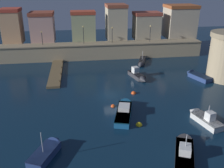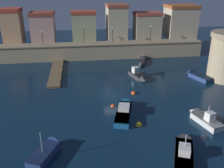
{
  "view_description": "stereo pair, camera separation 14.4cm",
  "coord_description": "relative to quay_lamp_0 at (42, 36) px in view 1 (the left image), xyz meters",
  "views": [
    {
      "loc": [
        -4.86,
        -34.35,
        16.3
      ],
      "look_at": [
        0.0,
        0.08,
        1.91
      ],
      "focal_mm": 40.48,
      "sensor_mm": 36.0,
      "label": 1
    },
    {
      "loc": [
        -4.72,
        -34.37,
        16.3
      ],
      "look_at": [
        0.0,
        0.08,
        1.91
      ],
      "focal_mm": 40.48,
      "sensor_mm": 36.0,
      "label": 2
    }
  ],
  "objects": [
    {
      "name": "moored_boat_0",
      "position": [
        28.12,
        -14.79,
        -4.97
      ],
      "size": [
        3.39,
        5.64,
        1.58
      ],
      "rotation": [
        0.0,
        0.0,
        1.92
      ],
      "color": "navy",
      "rests_on": "ground"
    },
    {
      "name": "mooring_buoy_1",
      "position": [
        11.76,
        -23.71,
        -5.4
      ],
      "size": [
        0.66,
        0.66,
        0.66
      ],
      "primitive_type": "sphere",
      "color": "#EA4C19",
      "rests_on": "ground"
    },
    {
      "name": "quay_lamp_3",
      "position": [
        23.56,
        0.0,
        0.37
      ],
      "size": [
        0.32,
        0.32,
        3.57
      ],
      "color": "black",
      "rests_on": "quay_wall"
    },
    {
      "name": "moored_boat_3",
      "position": [
        17.69,
        -13.71,
        -4.86
      ],
      "size": [
        2.74,
        5.57,
        2.13
      ],
      "rotation": [
        0.0,
        0.0,
        -1.3
      ],
      "color": "#333338",
      "rests_on": "ground"
    },
    {
      "name": "ground_plane",
      "position": [
        12.11,
        -20.21,
        -5.4
      ],
      "size": [
        111.36,
        111.36,
        0.0
      ],
      "primitive_type": "plane",
      "color": "#0C2338"
    },
    {
      "name": "moored_boat_5",
      "position": [
        12.97,
        -25.66,
        -4.92
      ],
      "size": [
        3.65,
        7.49,
        1.76
      ],
      "rotation": [
        0.0,
        0.0,
        1.3
      ],
      "color": "#195689",
      "rests_on": "ground"
    },
    {
      "name": "quay_lamp_0",
      "position": [
        0.0,
        0.0,
        0.0
      ],
      "size": [
        0.32,
        0.32,
        2.93
      ],
      "color": "black",
      "rests_on": "quay_wall"
    },
    {
      "name": "pier_dock",
      "position": [
        3.07,
        -8.93,
        -5.21
      ],
      "size": [
        2.16,
        14.56,
        0.7
      ],
      "color": "brown",
      "rests_on": "ground"
    },
    {
      "name": "moored_boat_2",
      "position": [
        22.21,
        -29.13,
        -4.9
      ],
      "size": [
        2.88,
        5.53,
        2.89
      ],
      "rotation": [
        0.0,
        0.0,
        1.83
      ],
      "color": "silver",
      "rests_on": "ground"
    },
    {
      "name": "moored_boat_1",
      "position": [
        17.62,
        -34.37,
        -5.02
      ],
      "size": [
        4.12,
        6.69,
        3.2
      ],
      "rotation": [
        0.0,
        0.0,
        1.17
      ],
      "color": "#333338",
      "rests_on": "ground"
    },
    {
      "name": "quay_lamp_2",
      "position": [
        15.0,
        0.0,
        0.28
      ],
      "size": [
        0.32,
        0.32,
        3.42
      ],
      "color": "black",
      "rests_on": "quay_wall"
    },
    {
      "name": "quay_wall",
      "position": [
        12.11,
        0.0,
        -3.69
      ],
      "size": [
        46.02,
        3.59,
        3.42
      ],
      "color": "tan",
      "rests_on": "ground"
    },
    {
      "name": "mooring_buoy_0",
      "position": [
        15.53,
        -19.85,
        -5.4
      ],
      "size": [
        0.75,
        0.75,
        0.75
      ],
      "primitive_type": "sphere",
      "color": "#EA4C19",
      "rests_on": "ground"
    },
    {
      "name": "moored_boat_4",
      "position": [
        3.8,
        -32.89,
        -4.97
      ],
      "size": [
        3.55,
        5.16,
        3.4
      ],
      "rotation": [
        0.0,
        0.0,
        1.14
      ],
      "color": "navy",
      "rests_on": "ground"
    },
    {
      "name": "quay_lamp_1",
      "position": [
        8.75,
        0.0,
        0.52
      ],
      "size": [
        0.32,
        0.32,
        3.82
      ],
      "color": "black",
      "rests_on": "quay_wall"
    },
    {
      "name": "old_town_backdrop",
      "position": [
        15.42,
        4.23,
        1.41
      ],
      "size": [
        44.34,
        6.18,
        8.04
      ],
      "color": "tan",
      "rests_on": "ground"
    },
    {
      "name": "moored_boat_6",
      "position": [
        20.58,
        -5.09,
        -5.09
      ],
      "size": [
        3.6,
        7.35,
        2.6
      ],
      "rotation": [
        0.0,
        0.0,
        -1.92
      ],
      "color": "#333338",
      "rests_on": "ground"
    },
    {
      "name": "mooring_buoy_2",
      "position": [
        14.16,
        -28.97,
        -5.4
      ],
      "size": [
        0.79,
        0.79,
        0.79
      ],
      "primitive_type": "sphere",
      "color": "yellow",
      "rests_on": "ground"
    }
  ]
}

